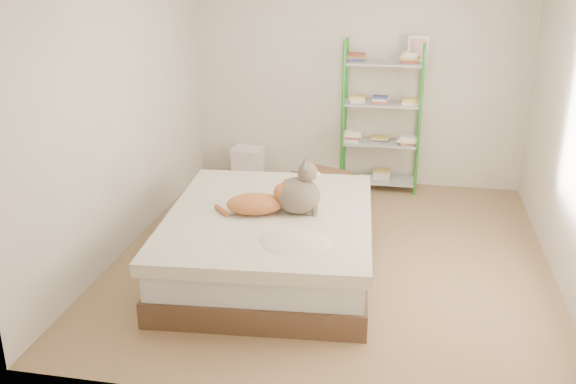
% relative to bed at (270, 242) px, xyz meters
% --- Properties ---
extents(room, '(3.81, 4.21, 2.61)m').
position_rel_bed_xyz_m(room, '(0.49, 0.39, 1.03)').
color(room, '#997750').
rests_on(room, ground).
extents(bed, '(1.85, 2.24, 0.54)m').
position_rel_bed_xyz_m(bed, '(0.00, 0.00, 0.00)').
color(bed, '#4E3F29').
rests_on(bed, ground).
extents(orange_cat, '(0.61, 0.43, 0.23)m').
position_rel_bed_xyz_m(orange_cat, '(-0.11, -0.05, 0.38)').
color(orange_cat, '#C17234').
rests_on(orange_cat, bed).
extents(grey_cat, '(0.43, 0.37, 0.45)m').
position_rel_bed_xyz_m(grey_cat, '(0.23, 0.03, 0.50)').
color(grey_cat, gray).
rests_on(grey_cat, bed).
extents(shelf_unit, '(0.90, 0.36, 1.74)m').
position_rel_bed_xyz_m(shelf_unit, '(0.80, 2.27, 0.59)').
color(shelf_unit, green).
rests_on(shelf_unit, ground).
extents(cardboard_box, '(0.62, 0.63, 0.41)m').
position_rel_bed_xyz_m(cardboard_box, '(0.24, 1.67, -0.09)').
color(cardboard_box, brown).
rests_on(cardboard_box, ground).
extents(white_bin, '(0.39, 0.35, 0.40)m').
position_rel_bed_xyz_m(white_bin, '(-0.76, 2.24, -0.06)').
color(white_bin, white).
rests_on(white_bin, ground).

